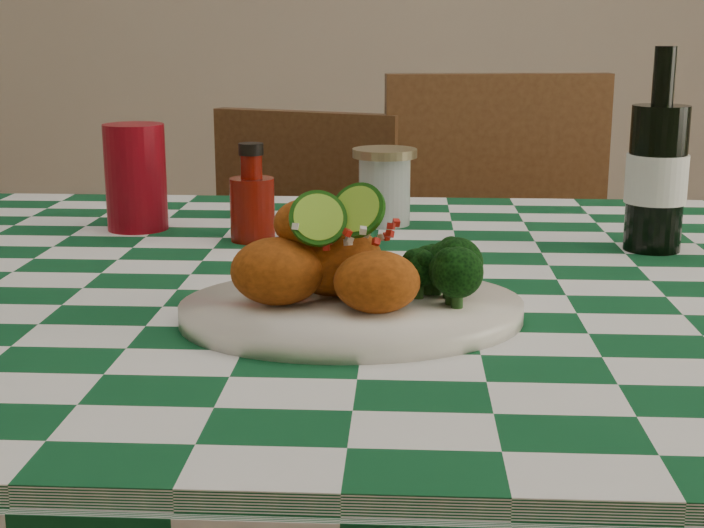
# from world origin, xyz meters

# --- Properties ---
(plate) EXTENTS (0.36, 0.30, 0.02)m
(plate) POSITION_xyz_m (-0.01, -0.16, 0.80)
(plate) COLOR white
(plate) RESTS_ON dining_table
(fried_chicken_pile) EXTENTS (0.17, 0.12, 0.11)m
(fried_chicken_pile) POSITION_xyz_m (-0.02, -0.16, 0.86)
(fried_chicken_pile) COLOR #AB4A10
(fried_chicken_pile) RESTS_ON plate
(broccoli_side) EXTENTS (0.08, 0.08, 0.06)m
(broccoli_side) POSITION_xyz_m (0.07, -0.15, 0.83)
(broccoli_side) COLOR black
(broccoli_side) RESTS_ON plate
(red_tumbler) EXTENTS (0.08, 0.08, 0.14)m
(red_tumbler) POSITION_xyz_m (-0.33, 0.24, 0.86)
(red_tumbler) COLOR maroon
(red_tumbler) RESTS_ON dining_table
(ketchup_bottle) EXTENTS (0.07, 0.07, 0.13)m
(ketchup_bottle) POSITION_xyz_m (-0.16, 0.18, 0.85)
(ketchup_bottle) COLOR #6A0D05
(ketchup_bottle) RESTS_ON dining_table
(mason_jar) EXTENTS (0.09, 0.09, 0.11)m
(mason_jar) POSITION_xyz_m (0.01, 0.30, 0.84)
(mason_jar) COLOR #B2BCBA
(mason_jar) RESTS_ON dining_table
(beer_bottle) EXTENTS (0.10, 0.10, 0.25)m
(beer_bottle) POSITION_xyz_m (0.34, 0.15, 0.91)
(beer_bottle) COLOR black
(beer_bottle) RESTS_ON dining_table
(wooden_chair_left) EXTENTS (0.53, 0.54, 0.89)m
(wooden_chair_left) POSITION_xyz_m (-0.23, 0.74, 0.45)
(wooden_chair_left) COLOR #472814
(wooden_chair_left) RESTS_ON ground
(wooden_chair_right) EXTENTS (0.49, 0.51, 0.97)m
(wooden_chair_right) POSITION_xyz_m (0.24, 0.68, 0.48)
(wooden_chair_right) COLOR #472814
(wooden_chair_right) RESTS_ON ground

